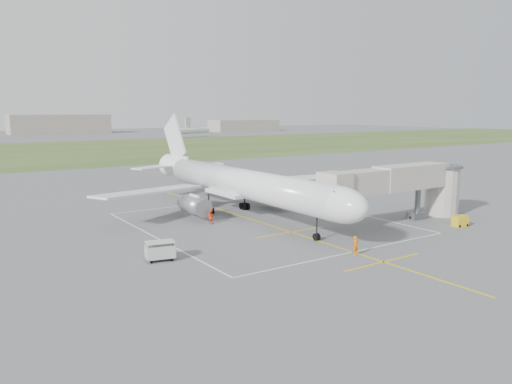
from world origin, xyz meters
TOP-DOWN VIEW (x-y plane):
  - ground at (0.00, 0.00)m, footprint 700.00×700.00m
  - grass_strip at (0.00, 130.00)m, footprint 700.00×120.00m
  - apron_markings at (0.00, -5.82)m, footprint 28.20×60.00m
  - airliner at (-0.00, 0.75)m, footprint 38.93×46.75m
  - jet_bridge at (15.72, -13.50)m, footprint 23.40×5.00m
  - gpu_unit at (18.96, -19.14)m, footprint 1.94×1.51m
  - baggage_cart at (-17.05, -11.97)m, footprint 2.92×2.11m
  - ramp_worker_nose at (-0.56, -20.92)m, footprint 0.76×0.56m
  - ramp_worker_wing at (-5.56, -0.93)m, footprint 0.96×1.04m
  - distant_aircraft at (-2.23, 169.49)m, footprint 198.63×68.69m

SIDE VIEW (x-z plane):
  - ground at x=0.00m, z-range 0.00..0.00m
  - apron_markings at x=0.00m, z-range 0.00..0.01m
  - grass_strip at x=0.00m, z-range 0.00..0.02m
  - gpu_unit at x=18.96m, z-range -0.01..1.31m
  - ramp_worker_wing at x=-5.56m, z-range 0.00..1.71m
  - baggage_cart at x=-17.05m, z-range 0.02..1.86m
  - ramp_worker_nose at x=-0.56m, z-range 0.00..1.90m
  - distant_aircraft at x=-2.23m, z-range -0.84..8.01m
  - airliner at x=0.00m, z-range -2.37..11.15m
  - jet_bridge at x=15.72m, z-range 1.14..8.34m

